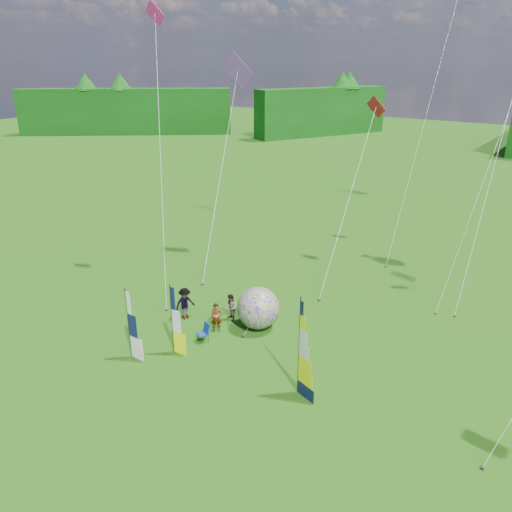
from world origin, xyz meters
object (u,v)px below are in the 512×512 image
Objects in this scene: side_banner_left at (172,320)px; camp_chair at (202,333)px; kite_whale at (512,96)px; spectator_b at (231,308)px; spectator_a at (216,318)px; spectator_c at (185,304)px; bol_inflatable at (258,308)px; feather_banner_main at (299,348)px; side_banner_far at (129,324)px; spectator_d at (251,309)px.

camp_chair is (0.52, 1.58, -1.28)m from side_banner_left.
spectator_b is at bearing -119.95° from kite_whale.
spectator_c is (-2.31, 0.05, 0.13)m from spectator_a.
bol_inflatable is 1.24× the size of spectator_c.
feather_banner_main is 1.95× the size of bol_inflatable.
spectator_a is 1.28m from camp_chair.
side_banner_far is (-8.08, -2.33, -0.46)m from feather_banner_main.
side_banner_far is 6.76m from spectator_d.
feather_banner_main is 1.25× the size of side_banner_left.
spectator_c is at bearing -119.29° from spectator_b.
kite_whale reaches higher than spectator_a.
spectator_d is at bearing 96.20° from camp_chair.
spectator_d is at bearing -43.34° from spectator_c.
spectator_c is (-2.19, -1.32, 0.15)m from spectator_b.
spectator_d is at bearing -117.50° from kite_whale.
feather_banner_main is at bearing -83.85° from spectator_c.
spectator_c reaches higher than spectator_b.
side_banner_far is 1.55× the size of bol_inflatable.
spectator_c is 3.72m from spectator_d.
bol_inflatable reaches higher than spectator_b.
spectator_a is at bearing 66.39° from side_banner_far.
spectator_b is 1.19m from spectator_d.
side_banner_far is (-1.39, -1.52, -0.01)m from side_banner_left.
spectator_b is at bearing 117.73° from camp_chair.
side_banner_left reaches higher than spectator_d.
side_banner_far is at bearing -98.43° from camp_chair.
bol_inflatable is 1.28× the size of spectator_d.
feather_banner_main reaches higher than spectator_b.
bol_inflatable is at bearing 85.94° from camp_chair.
spectator_a is 2.01m from spectator_d.
spectator_d is at bearing 169.21° from bol_inflatable.
bol_inflatable is (-4.68, 3.64, -1.09)m from feather_banner_main.
spectator_c is (-8.57, 2.05, -1.32)m from feather_banner_main.
kite_whale is (9.82, 16.07, 11.15)m from camp_chair.
bol_inflatable is 2.29m from spectator_a.
spectator_c is 21.98m from kite_whale.
kite_whale is (11.73, 19.17, 9.87)m from side_banner_far.
spectator_b is at bearing 70.60° from spectator_d.
spectator_d is at bearing 47.96° from spectator_b.
feather_banner_main reaches higher than side_banner_far.
side_banner_left reaches higher than side_banner_far.
kite_whale is (3.65, 16.84, 9.41)m from feather_banner_main.
feather_banner_main is at bearing 16.20° from camp_chair.
side_banner_far is 0.15× the size of kite_whale.
spectator_d is 1.77× the size of camp_chair.
kite_whale reaches higher than side_banner_far.
feather_banner_main is at bearing 15.22° from side_banner_far.
kite_whale is (9.91, 14.83, 10.86)m from spectator_a.
spectator_a reaches higher than camp_chair.
kite_whale is at bearing -19.96° from spectator_c.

